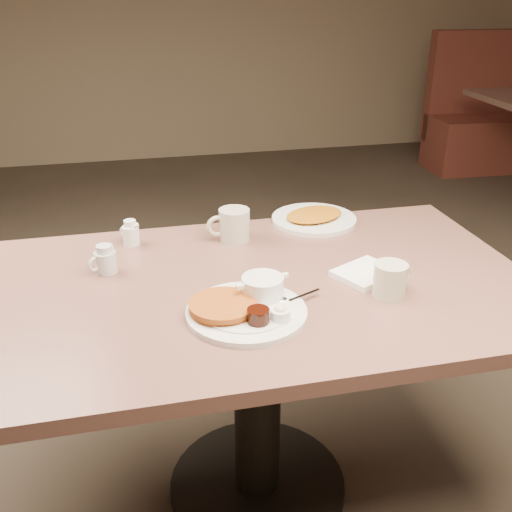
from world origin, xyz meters
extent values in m
cube|color=#4C3F33|center=(0.00, 0.00, -0.01)|extent=(7.00, 8.00, 0.02)
cube|color=#84564C|center=(0.00, 0.00, 0.73)|extent=(1.50, 0.90, 0.04)
cylinder|color=black|center=(0.00, 0.00, 0.38)|extent=(0.14, 0.14, 0.69)
cylinder|color=black|center=(0.00, 0.00, 0.01)|extent=(0.56, 0.56, 0.03)
cylinder|color=white|center=(-0.07, -0.16, 0.76)|extent=(0.37, 0.37, 0.01)
cylinder|color=white|center=(-0.07, -0.16, 0.77)|extent=(0.27, 0.27, 0.00)
cylinder|color=#A24E17|center=(-0.12, -0.15, 0.77)|extent=(0.21, 0.21, 0.01)
cylinder|color=#A24E17|center=(-0.12, -0.15, 0.78)|extent=(0.20, 0.20, 0.01)
cylinder|color=white|center=(-0.01, -0.11, 0.79)|extent=(0.13, 0.13, 0.05)
cube|color=white|center=(-0.07, -0.12, 0.81)|extent=(0.03, 0.02, 0.01)
cube|color=white|center=(0.05, -0.09, 0.81)|extent=(0.03, 0.02, 0.01)
ellipsoid|color=white|center=(-0.03, -0.10, 0.81)|extent=(0.06, 0.06, 0.03)
ellipsoid|color=white|center=(0.00, -0.11, 0.81)|extent=(0.05, 0.05, 0.02)
cylinder|color=black|center=(-0.05, -0.23, 0.78)|extent=(0.07, 0.07, 0.04)
cylinder|color=white|center=(0.00, -0.22, 0.78)|extent=(0.06, 0.06, 0.03)
ellipsoid|color=beige|center=(0.00, -0.22, 0.79)|extent=(0.04, 0.04, 0.02)
cube|color=silver|center=(0.09, -0.13, 0.77)|extent=(0.11, 0.06, 0.00)
ellipsoid|color=silver|center=(0.03, -0.14, 0.77)|extent=(0.04, 0.03, 0.01)
cylinder|color=beige|center=(0.31, -0.15, 0.80)|extent=(0.11, 0.11, 0.09)
cylinder|color=black|center=(0.31, -0.15, 0.83)|extent=(0.09, 0.09, 0.01)
torus|color=beige|center=(0.36, -0.13, 0.80)|extent=(0.06, 0.03, 0.06)
cube|color=white|center=(0.30, -0.03, 0.76)|extent=(0.20, 0.19, 0.02)
cylinder|color=beige|center=(0.00, 0.30, 0.80)|extent=(0.10, 0.10, 0.10)
torus|color=beige|center=(-0.06, 0.30, 0.80)|extent=(0.07, 0.02, 0.07)
cylinder|color=beige|center=(-0.40, 0.16, 0.78)|extent=(0.07, 0.07, 0.06)
cylinder|color=beige|center=(-0.40, 0.16, 0.82)|extent=(0.05, 0.05, 0.02)
cone|color=beige|center=(-0.38, 0.17, 0.82)|extent=(0.03, 0.03, 0.02)
torus|color=beige|center=(-0.43, 0.14, 0.79)|extent=(0.04, 0.03, 0.04)
cylinder|color=white|center=(-0.32, 0.33, 0.78)|extent=(0.06, 0.06, 0.06)
cylinder|color=white|center=(-0.32, 0.33, 0.82)|extent=(0.05, 0.05, 0.02)
cone|color=white|center=(-0.31, 0.32, 0.82)|extent=(0.03, 0.03, 0.02)
torus|color=white|center=(-0.34, 0.35, 0.79)|extent=(0.03, 0.03, 0.04)
cylinder|color=silver|center=(0.29, 0.39, 0.76)|extent=(0.37, 0.37, 0.01)
ellipsoid|color=#B56C14|center=(0.29, 0.39, 0.78)|extent=(0.25, 0.22, 0.02)
cube|color=brown|center=(2.86, 3.03, 0.23)|extent=(1.28, 0.53, 0.45)
cube|color=brown|center=(2.87, 3.24, 0.67)|extent=(1.26, 0.19, 0.90)
camera|label=1|loc=(-0.32, -1.37, 1.49)|focal=41.26mm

